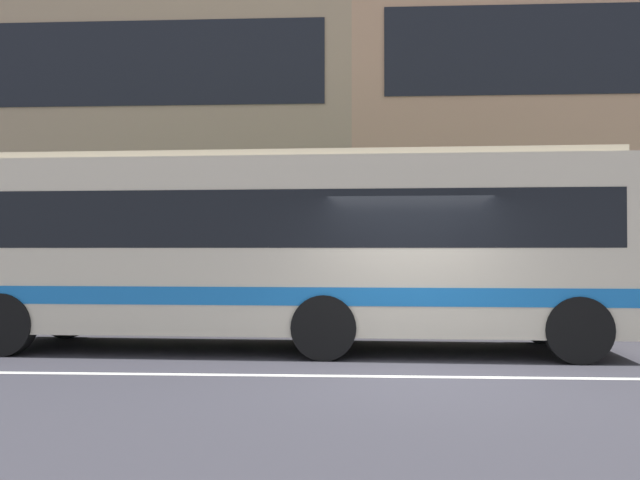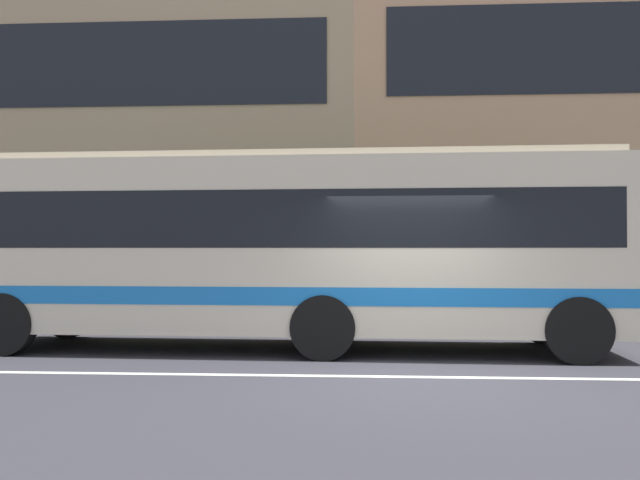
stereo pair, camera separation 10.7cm
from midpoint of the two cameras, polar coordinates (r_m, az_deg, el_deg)
The scene contains 5 objects.
ground_plane at distance 9.46m, azimuth 8.16°, elevation -11.08°, with size 160.00×160.00×0.00m, color #35343B.
lane_centre_line at distance 9.46m, azimuth 8.16°, elevation -11.05°, with size 60.00×0.16×0.01m, color silver.
hedge_row_far at distance 15.69m, azimuth 7.56°, elevation -5.63°, with size 23.75×1.10×0.74m, color #31702B.
apartment_block_left at distance 26.59m, azimuth -17.53°, elevation 8.43°, with size 18.54×11.03×11.88m.
transit_bus at distance 11.83m, azimuth -2.21°, elevation -0.28°, with size 10.99×2.85×3.26m.
Camera 2 is at (-0.67, -9.28, 1.69)m, focal length 39.02 mm.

